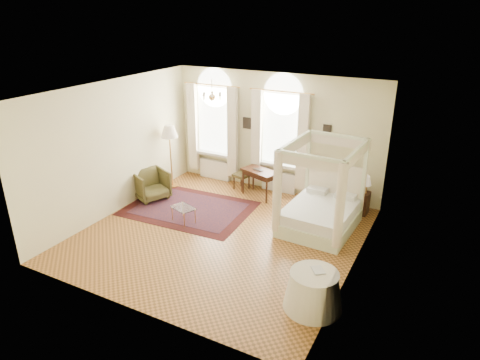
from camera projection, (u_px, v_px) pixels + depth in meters
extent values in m
plane|color=#A96A31|center=(221.00, 234.00, 9.88)|extent=(6.00, 6.00, 0.00)
plane|color=beige|center=(275.00, 134.00, 11.72)|extent=(6.00, 0.00, 6.00)
plane|color=beige|center=(125.00, 225.00, 6.80)|extent=(6.00, 0.00, 6.00)
plane|color=beige|center=(115.00, 148.00, 10.55)|extent=(0.00, 6.00, 6.00)
plane|color=beige|center=(359.00, 193.00, 7.96)|extent=(0.00, 6.00, 6.00)
plane|color=white|center=(219.00, 91.00, 8.63)|extent=(6.00, 6.00, 0.00)
cube|color=silver|center=(215.00, 120.00, 12.45)|extent=(1.10, 0.04, 1.90)
cylinder|color=silver|center=(214.00, 88.00, 12.10)|extent=(1.10, 0.04, 1.10)
cube|color=white|center=(214.00, 154.00, 12.75)|extent=(1.32, 0.24, 0.08)
cube|color=beige|center=(193.00, 127.00, 12.70)|extent=(0.28, 0.14, 2.60)
cube|color=beige|center=(232.00, 133.00, 12.12)|extent=(0.28, 0.14, 2.60)
cube|color=white|center=(215.00, 169.00, 12.96)|extent=(1.00, 0.12, 0.58)
cube|color=silver|center=(282.00, 129.00, 11.55)|extent=(1.10, 0.04, 1.90)
cylinder|color=silver|center=(283.00, 94.00, 11.19)|extent=(1.10, 0.04, 1.10)
cube|color=white|center=(279.00, 165.00, 11.85)|extent=(1.32, 0.24, 0.08)
cube|color=beige|center=(257.00, 137.00, 11.79)|extent=(0.28, 0.14, 2.60)
cube|color=beige|center=(303.00, 143.00, 11.21)|extent=(0.28, 0.14, 2.60)
cube|color=white|center=(279.00, 182.00, 12.06)|extent=(1.00, 0.12, 0.58)
cylinder|color=#BB853E|center=(212.00, 88.00, 10.08)|extent=(0.02, 0.02, 0.40)
sphere|color=#BB853E|center=(212.00, 97.00, 10.16)|extent=(0.16, 0.16, 0.16)
sphere|color=beige|center=(220.00, 95.00, 10.04)|extent=(0.07, 0.07, 0.07)
sphere|color=beige|center=(220.00, 93.00, 10.25)|extent=(0.07, 0.07, 0.07)
sphere|color=beige|center=(212.00, 93.00, 10.34)|extent=(0.07, 0.07, 0.07)
sphere|color=beige|center=(204.00, 93.00, 10.23)|extent=(0.07, 0.07, 0.07)
sphere|color=beige|center=(204.00, 95.00, 10.03)|extent=(0.07, 0.07, 0.07)
sphere|color=beige|center=(212.00, 96.00, 9.93)|extent=(0.07, 0.07, 0.07)
cube|color=black|center=(247.00, 123.00, 11.98)|extent=(0.26, 0.03, 0.32)
cube|color=black|center=(327.00, 130.00, 10.95)|extent=(0.22, 0.03, 0.26)
cube|color=beige|center=(319.00, 222.00, 10.08)|extent=(1.61, 1.95, 0.32)
cube|color=silver|center=(320.00, 211.00, 9.97)|extent=(1.51, 1.85, 0.25)
cube|color=beige|center=(334.00, 184.00, 10.56)|extent=(1.52, 0.14, 1.07)
cube|color=beige|center=(308.00, 171.00, 10.80)|extent=(0.08, 0.08, 2.06)
cube|color=beige|center=(363.00, 182.00, 10.13)|extent=(0.08, 0.08, 2.06)
cube|color=beige|center=(277.00, 196.00, 9.38)|extent=(0.08, 0.08, 2.06)
cube|color=beige|center=(340.00, 210.00, 8.72)|extent=(0.08, 0.08, 2.06)
cube|color=beige|center=(338.00, 135.00, 10.08)|extent=(1.52, 0.14, 0.07)
cube|color=beige|center=(310.00, 157.00, 8.66)|extent=(1.52, 0.14, 0.07)
cube|color=beige|center=(296.00, 140.00, 9.70)|extent=(0.16, 1.88, 0.07)
cube|color=beige|center=(357.00, 150.00, 9.04)|extent=(0.16, 1.88, 0.07)
cube|color=beige|center=(338.00, 141.00, 10.12)|extent=(1.58, 0.11, 0.25)
cube|color=beige|center=(310.00, 162.00, 8.71)|extent=(1.58, 0.11, 0.25)
cube|color=beige|center=(295.00, 146.00, 9.75)|extent=(0.12, 1.93, 0.25)
cube|color=beige|center=(357.00, 156.00, 9.08)|extent=(0.12, 1.93, 0.25)
cylinder|color=beige|center=(277.00, 192.00, 9.34)|extent=(0.20, 0.20, 1.88)
cylinder|color=beige|center=(340.00, 206.00, 8.68)|extent=(0.20, 0.20, 1.88)
cube|color=#32190D|center=(360.00, 203.00, 10.79)|extent=(0.42, 0.38, 0.58)
cylinder|color=#BB853E|center=(364.00, 188.00, 10.62)|extent=(0.13, 0.13, 0.22)
cone|color=beige|center=(365.00, 180.00, 10.53)|extent=(0.31, 0.31, 0.25)
cube|color=#32190D|center=(260.00, 171.00, 11.60)|extent=(1.13, 0.82, 0.06)
cube|color=#32190D|center=(260.00, 175.00, 11.63)|extent=(1.00, 0.69, 0.10)
cylinder|color=#32190D|center=(253.00, 178.00, 12.17)|extent=(0.05, 0.05, 0.71)
cylinder|color=#32190D|center=(277.00, 187.00, 11.57)|extent=(0.05, 0.05, 0.71)
cylinder|color=#32190D|center=(243.00, 182.00, 11.91)|extent=(0.05, 0.05, 0.71)
cylinder|color=#32190D|center=(267.00, 191.00, 11.31)|extent=(0.05, 0.05, 0.71)
imported|color=black|center=(259.00, 169.00, 11.64)|extent=(0.33, 0.23, 0.02)
cube|color=#453A1D|center=(242.00, 175.00, 12.18)|extent=(0.49, 0.49, 0.08)
cylinder|color=#32190D|center=(234.00, 183.00, 12.26)|extent=(0.04, 0.04, 0.39)
cylinder|color=#32190D|center=(242.00, 185.00, 12.07)|extent=(0.04, 0.04, 0.39)
cylinder|color=#32190D|center=(241.00, 180.00, 12.47)|extent=(0.04, 0.04, 0.39)
cylinder|color=#32190D|center=(249.00, 182.00, 12.28)|extent=(0.04, 0.04, 0.39)
imported|color=#47401E|center=(151.00, 185.00, 11.59)|extent=(1.14, 1.12, 0.79)
cube|color=silver|center=(183.00, 208.00, 10.30)|extent=(0.67, 0.56, 0.02)
cylinder|color=#BB853E|center=(172.00, 214.00, 10.44)|extent=(0.02, 0.02, 0.38)
cylinder|color=#BB853E|center=(184.00, 220.00, 10.10)|extent=(0.02, 0.02, 0.38)
cylinder|color=#BB853E|center=(183.00, 210.00, 10.64)|extent=(0.02, 0.02, 0.38)
cylinder|color=#BB853E|center=(195.00, 216.00, 10.31)|extent=(0.02, 0.02, 0.38)
cylinder|color=#BB853E|center=(173.00, 186.00, 12.52)|extent=(0.32, 0.32, 0.03)
cylinder|color=#BB853E|center=(171.00, 160.00, 12.22)|extent=(0.04, 0.04, 1.61)
cone|color=beige|center=(169.00, 131.00, 11.90)|extent=(0.47, 0.47, 0.34)
cube|color=#421010|center=(189.00, 208.00, 11.12)|extent=(3.27, 2.43, 0.01)
cube|color=black|center=(189.00, 208.00, 11.12)|extent=(2.76, 1.91, 0.01)
cone|color=white|center=(313.00, 291.00, 7.36)|extent=(1.03, 1.03, 0.66)
cylinder|color=white|center=(315.00, 274.00, 7.23)|extent=(0.84, 0.84, 0.04)
imported|color=black|center=(313.00, 271.00, 7.26)|extent=(0.31, 0.32, 0.02)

